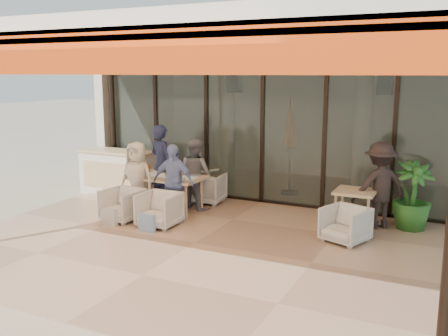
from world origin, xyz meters
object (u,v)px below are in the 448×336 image
at_px(dining_table, 167,179).
at_px(potted_palm, 412,196).
at_px(chair_far_right, 207,187).
at_px(chair_near_right, 159,208).
at_px(chair_far_left, 174,186).
at_px(diner_cream, 137,179).
at_px(host_counter, 118,172).
at_px(chair_near_left, 122,203).
at_px(diner_periwinkle, 173,182).
at_px(side_chair, 345,223).
at_px(standing_woman, 380,186).
at_px(diner_navy, 162,165).
at_px(side_table, 355,196).
at_px(diner_grey, 196,174).

xyz_separation_m(dining_table, potted_palm, (4.64, 0.87, -0.06)).
bearing_deg(chair_far_right, chair_near_right, 83.70).
xyz_separation_m(chair_far_left, diner_cream, (0.00, -1.40, 0.43)).
relative_size(host_counter, potted_palm, 1.47).
distance_m(chair_near_left, diner_periwinkle, 1.05).
bearing_deg(diner_periwinkle, potted_palm, 15.70).
distance_m(chair_far_left, chair_near_right, 2.08).
xyz_separation_m(chair_far_left, chair_far_right, (0.84, 0.00, 0.06)).
relative_size(side_chair, standing_woman, 0.43).
relative_size(host_counter, standing_woman, 1.16).
xyz_separation_m(chair_near_right, standing_woman, (3.66, 1.64, 0.44)).
distance_m(dining_table, side_chair, 3.75).
distance_m(host_counter, chair_far_right, 2.29).
distance_m(chair_near_right, diner_navy, 1.71).
height_order(diner_navy, side_chair, diner_navy).
distance_m(chair_near_left, standing_woman, 4.81).
bearing_deg(side_chair, diner_cream, -158.07).
distance_m(chair_far_left, side_table, 4.18).
bearing_deg(diner_grey, standing_woman, -156.79).
bearing_deg(side_chair, chair_near_left, -151.20).
bearing_deg(chair_near_left, diner_periwinkle, 38.61).
bearing_deg(chair_near_right, chair_far_right, 89.36).
bearing_deg(diner_grey, potted_palm, -154.68).
bearing_deg(side_chair, chair_far_left, -176.92).
bearing_deg(standing_woman, diner_navy, -36.19).
distance_m(chair_far_right, standing_woman, 3.70).
height_order(chair_near_right, diner_cream, diner_cream).
relative_size(chair_far_right, side_chair, 1.07).
bearing_deg(dining_table, side_table, 6.11).
bearing_deg(diner_grey, chair_near_right, 109.50).
relative_size(chair_near_right, side_table, 0.95).
bearing_deg(diner_periwinkle, chair_far_right, 88.19).
height_order(diner_cream, side_table, diner_cream).
distance_m(chair_near_left, side_table, 4.36).
bearing_deg(diner_navy, host_counter, 7.14).
bearing_deg(chair_far_left, chair_near_right, 109.90).
bearing_deg(diner_periwinkle, host_counter, 149.89).
height_order(chair_near_left, side_table, side_table).
xyz_separation_m(diner_navy, side_table, (4.13, -0.05, -0.23)).
relative_size(dining_table, side_chair, 2.20).
bearing_deg(host_counter, standing_woman, -0.85).
relative_size(chair_far_left, diner_grey, 0.41).
distance_m(host_counter, potted_palm, 6.49).
bearing_deg(chair_far_left, potted_palm, 175.25).
xyz_separation_m(diner_cream, side_table, (4.13, 0.85, -0.10)).
bearing_deg(side_chair, side_table, 110.48).
bearing_deg(diner_cream, side_table, 8.10).
bearing_deg(chair_near_right, side_chair, 9.76).
relative_size(dining_table, chair_near_right, 2.11).
xyz_separation_m(diner_navy, side_chair, (4.13, -0.80, -0.53)).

